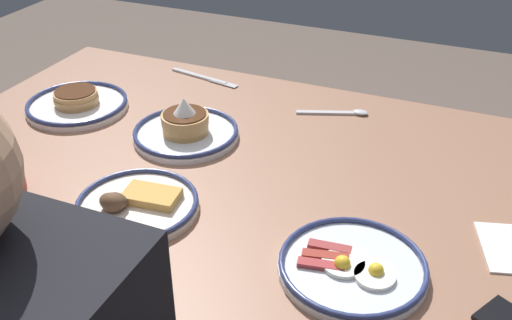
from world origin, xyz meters
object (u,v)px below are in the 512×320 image
(plate_near_main, at_px, (186,129))
(plate_center_pancakes, at_px, (135,204))
(plate_far_companion, at_px, (77,103))
(plate_far_side, at_px, (352,266))
(tea_spoon, at_px, (343,113))
(butter_knife, at_px, (204,78))

(plate_near_main, relative_size, plate_center_pancakes, 1.04)
(plate_far_companion, height_order, plate_far_side, plate_far_companion)
(plate_near_main, xyz_separation_m, tea_spoon, (-0.31, -0.26, -0.02))
(tea_spoon, bearing_deg, plate_near_main, 40.37)
(plate_near_main, distance_m, plate_far_side, 0.57)
(butter_knife, distance_m, tea_spoon, 0.43)
(plate_near_main, relative_size, plate_far_companion, 0.97)
(plate_center_pancakes, bearing_deg, plate_near_main, -80.53)
(plate_near_main, bearing_deg, butter_knife, -70.00)
(plate_near_main, distance_m, plate_center_pancakes, 0.30)
(plate_near_main, distance_m, plate_far_companion, 0.33)
(plate_near_main, height_order, plate_far_side, plate_near_main)
(butter_knife, bearing_deg, plate_near_main, 110.00)
(plate_center_pancakes, distance_m, plate_far_companion, 0.50)
(butter_knife, xyz_separation_m, tea_spoon, (-0.43, 0.06, 0.00))
(tea_spoon, bearing_deg, plate_far_side, 107.27)
(plate_far_companion, xyz_separation_m, butter_knife, (-0.21, -0.30, -0.01))
(plate_near_main, distance_m, tea_spoon, 0.41)
(plate_far_companion, relative_size, butter_knife, 1.14)
(plate_far_side, height_order, tea_spoon, plate_far_side)
(plate_far_side, bearing_deg, plate_far_companion, -21.74)
(plate_center_pancakes, distance_m, butter_knife, 0.64)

